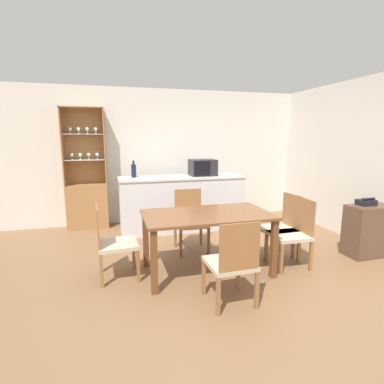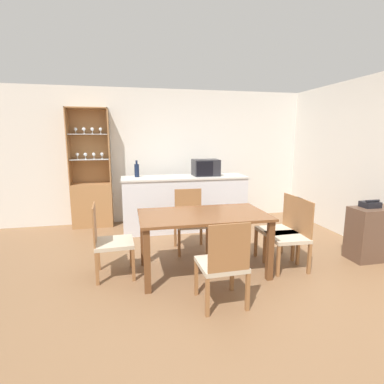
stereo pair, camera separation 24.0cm
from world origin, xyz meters
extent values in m
plane|color=brown|center=(0.00, 0.00, 0.00)|extent=(18.00, 18.00, 0.00)
cube|color=silver|center=(0.00, 2.63, 1.27)|extent=(6.80, 0.06, 2.55)
cube|color=silver|center=(2.58, 0.30, 1.27)|extent=(0.06, 4.60, 2.55)
cube|color=silver|center=(0.01, 1.90, 0.47)|extent=(2.17, 0.60, 0.93)
cube|color=beige|center=(0.01, 1.90, 0.95)|extent=(2.20, 0.63, 0.03)
cube|color=#A37042|center=(-1.64, 2.43, 0.40)|extent=(0.72, 0.34, 0.81)
cube|color=#A37042|center=(-1.64, 2.59, 1.48)|extent=(0.72, 0.02, 1.35)
cube|color=#A37042|center=(-1.99, 2.43, 1.48)|extent=(0.02, 0.34, 1.35)
cube|color=#A37042|center=(-1.29, 2.43, 1.48)|extent=(0.02, 0.34, 1.35)
cube|color=#A37042|center=(-1.64, 2.43, 2.15)|extent=(0.72, 0.34, 0.02)
cube|color=white|center=(-1.64, 2.43, 1.25)|extent=(0.67, 0.29, 0.01)
cube|color=white|center=(-1.64, 2.43, 1.70)|extent=(0.67, 0.29, 0.01)
cylinder|color=white|center=(-1.85, 2.45, 1.26)|extent=(0.04, 0.04, 0.01)
cylinder|color=white|center=(-1.85, 2.45, 1.29)|extent=(0.01, 0.01, 0.06)
sphere|color=white|center=(-1.85, 2.45, 1.34)|extent=(0.06, 0.06, 0.06)
cylinder|color=white|center=(-1.85, 2.46, 1.71)|extent=(0.04, 0.04, 0.01)
cylinder|color=white|center=(-1.85, 2.46, 1.74)|extent=(0.01, 0.01, 0.06)
sphere|color=white|center=(-1.85, 2.46, 1.79)|extent=(0.06, 0.06, 0.06)
cylinder|color=white|center=(-1.71, 2.42, 1.26)|extent=(0.04, 0.04, 0.01)
cylinder|color=white|center=(-1.71, 2.42, 1.29)|extent=(0.01, 0.01, 0.06)
sphere|color=white|center=(-1.71, 2.42, 1.34)|extent=(0.06, 0.06, 0.06)
cylinder|color=white|center=(-1.71, 2.43, 1.71)|extent=(0.04, 0.04, 0.01)
cylinder|color=white|center=(-1.71, 2.43, 1.74)|extent=(0.01, 0.01, 0.06)
sphere|color=white|center=(-1.71, 2.43, 1.79)|extent=(0.06, 0.06, 0.06)
cylinder|color=white|center=(-1.56, 2.44, 1.26)|extent=(0.04, 0.04, 0.01)
cylinder|color=white|center=(-1.56, 2.44, 1.29)|extent=(0.01, 0.01, 0.06)
sphere|color=white|center=(-1.56, 2.44, 1.34)|extent=(0.06, 0.06, 0.06)
cylinder|color=white|center=(-1.56, 2.43, 1.71)|extent=(0.04, 0.04, 0.01)
cylinder|color=white|center=(-1.56, 2.43, 1.74)|extent=(0.01, 0.01, 0.06)
sphere|color=white|center=(-1.56, 2.43, 1.79)|extent=(0.06, 0.06, 0.06)
cylinder|color=white|center=(-1.42, 2.45, 1.26)|extent=(0.04, 0.04, 0.01)
cylinder|color=white|center=(-1.42, 2.45, 1.29)|extent=(0.01, 0.01, 0.06)
sphere|color=white|center=(-1.42, 2.45, 1.34)|extent=(0.06, 0.06, 0.06)
cylinder|color=white|center=(-1.42, 2.43, 1.71)|extent=(0.04, 0.04, 0.01)
cylinder|color=white|center=(-1.42, 2.43, 1.74)|extent=(0.01, 0.01, 0.06)
sphere|color=white|center=(-1.42, 2.43, 1.79)|extent=(0.06, 0.06, 0.06)
cube|color=brown|center=(-0.11, 0.11, 0.73)|extent=(1.53, 0.86, 0.03)
cube|color=brown|center=(-0.81, -0.26, 0.36)|extent=(0.07, 0.07, 0.71)
cube|color=brown|center=(0.60, -0.26, 0.36)|extent=(0.07, 0.07, 0.71)
cube|color=brown|center=(-0.81, 0.48, 0.36)|extent=(0.07, 0.07, 0.71)
cube|color=brown|center=(0.60, 0.48, 0.36)|extent=(0.07, 0.07, 0.71)
cube|color=#C1B299|center=(0.95, 0.24, 0.41)|extent=(0.46, 0.46, 0.05)
cube|color=#936038|center=(1.16, 0.25, 0.66)|extent=(0.04, 0.41, 0.45)
cube|color=#936038|center=(0.76, 0.03, 0.19)|extent=(0.04, 0.04, 0.39)
cube|color=#936038|center=(0.74, 0.43, 0.19)|extent=(0.04, 0.04, 0.39)
cube|color=#936038|center=(1.16, 0.04, 0.19)|extent=(0.04, 0.04, 0.39)
cube|color=#936038|center=(1.14, 0.45, 0.19)|extent=(0.04, 0.04, 0.39)
cube|color=#C1B299|center=(-1.17, 0.24, 0.41)|extent=(0.46, 0.46, 0.05)
cube|color=#936038|center=(-1.38, 0.23, 0.66)|extent=(0.04, 0.41, 0.45)
cube|color=#936038|center=(-0.97, 0.45, 0.19)|extent=(0.04, 0.04, 0.39)
cube|color=#936038|center=(-0.96, 0.05, 0.19)|extent=(0.04, 0.04, 0.39)
cube|color=#936038|center=(-1.38, 0.43, 0.19)|extent=(0.04, 0.04, 0.39)
cube|color=#936038|center=(-1.36, 0.03, 0.19)|extent=(0.04, 0.04, 0.39)
cube|color=#C1B299|center=(0.95, -0.02, 0.41)|extent=(0.46, 0.46, 0.05)
cube|color=#936038|center=(1.16, -0.03, 0.66)|extent=(0.04, 0.41, 0.45)
cube|color=#936038|center=(0.74, -0.21, 0.19)|extent=(0.04, 0.04, 0.39)
cube|color=#936038|center=(0.76, 0.19, 0.19)|extent=(0.04, 0.04, 0.39)
cube|color=#936038|center=(1.14, -0.23, 0.19)|extent=(0.04, 0.04, 0.39)
cube|color=#936038|center=(1.16, 0.17, 0.19)|extent=(0.04, 0.04, 0.39)
cube|color=#C1B299|center=(-0.11, -0.62, 0.41)|extent=(0.46, 0.46, 0.05)
cube|color=#936038|center=(-0.10, -0.83, 0.66)|extent=(0.41, 0.03, 0.45)
cube|color=#936038|center=(-0.32, -0.42, 0.19)|extent=(0.04, 0.04, 0.39)
cube|color=#936038|center=(0.09, -0.41, 0.19)|extent=(0.04, 0.04, 0.39)
cube|color=#936038|center=(-0.30, -0.82, 0.19)|extent=(0.04, 0.04, 0.39)
cube|color=#936038|center=(0.10, -0.81, 0.19)|extent=(0.04, 0.04, 0.39)
cube|color=#C1B299|center=(-0.11, 0.83, 0.41)|extent=(0.45, 0.45, 0.05)
cube|color=#936038|center=(-0.10, 1.04, 0.66)|extent=(0.41, 0.03, 0.45)
cube|color=#936038|center=(0.09, 0.62, 0.19)|extent=(0.04, 0.04, 0.39)
cube|color=#936038|center=(-0.31, 0.63, 0.19)|extent=(0.04, 0.04, 0.39)
cube|color=#936038|center=(0.10, 1.03, 0.19)|extent=(0.04, 0.04, 0.39)
cube|color=#936038|center=(-0.30, 1.04, 0.19)|extent=(0.04, 0.04, 0.39)
cube|color=#232328|center=(0.41, 1.94, 1.11)|extent=(0.46, 0.38, 0.29)
cube|color=black|center=(0.34, 1.75, 1.11)|extent=(0.29, 0.01, 0.25)
cylinder|color=#141E38|center=(-0.82, 2.00, 1.07)|extent=(0.08, 0.08, 0.22)
cylinder|color=#141E38|center=(-0.82, 2.00, 1.22)|extent=(0.03, 0.03, 0.07)
cube|color=brown|center=(2.24, 0.00, 0.36)|extent=(0.62, 0.35, 0.72)
cube|color=brown|center=(2.24, 0.00, 0.40)|extent=(0.58, 0.31, 0.02)
cube|color=black|center=(2.19, 0.05, 0.76)|extent=(0.22, 0.17, 0.08)
cylinder|color=black|center=(2.19, 0.01, 0.81)|extent=(0.20, 0.03, 0.03)
camera|label=1|loc=(-1.22, -3.22, 1.65)|focal=28.00mm
camera|label=2|loc=(-0.98, -3.28, 1.65)|focal=28.00mm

